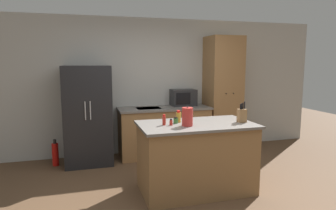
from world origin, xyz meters
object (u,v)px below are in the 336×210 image
object	(u,v)px
pantry_cabinet	(223,94)
spice_bottle_short_red	(164,120)
microwave	(183,98)
spice_bottle_green_herb	(178,117)
fire_extinguisher	(55,154)
spice_bottle_tall_dark	(176,120)
knife_block	(242,115)
spice_bottle_amber_oil	(171,122)
refrigerator	(88,115)
kettle	(187,117)

from	to	relation	value
pantry_cabinet	spice_bottle_short_red	bearing A→B (deg)	-134.72
pantry_cabinet	microwave	world-z (taller)	pantry_cabinet
spice_bottle_short_red	spice_bottle_green_herb	world-z (taller)	spice_bottle_green_herb
fire_extinguisher	spice_bottle_tall_dark	bearing A→B (deg)	-42.11
pantry_cabinet	fire_extinguisher	world-z (taller)	pantry_cabinet
knife_block	spice_bottle_short_red	xyz separation A→B (m)	(-1.07, 0.12, -0.03)
microwave	spice_bottle_green_herb	world-z (taller)	microwave
microwave	spice_bottle_amber_oil	bearing A→B (deg)	-113.48
refrigerator	spice_bottle_short_red	size ratio (longest dim) A/B	12.23
spice_bottle_tall_dark	spice_bottle_amber_oil	world-z (taller)	spice_bottle_amber_oil
microwave	knife_block	distance (m)	1.92
microwave	spice_bottle_tall_dark	bearing A→B (deg)	-112.04
refrigerator	spice_bottle_amber_oil	bearing A→B (deg)	-58.13
spice_bottle_short_red	refrigerator	bearing A→B (deg)	120.36
microwave	spice_bottle_short_red	size ratio (longest dim) A/B	3.38
knife_block	spice_bottle_amber_oil	xyz separation A→B (m)	(-0.99, 0.08, -0.06)
spice_bottle_amber_oil	kettle	world-z (taller)	kettle
pantry_cabinet	spice_bottle_tall_dark	distance (m)	2.21
fire_extinguisher	spice_bottle_amber_oil	bearing A→B (deg)	-45.80
microwave	spice_bottle_green_herb	xyz separation A→B (m)	(-0.65, -1.68, -0.05)
pantry_cabinet	spice_bottle_amber_oil	world-z (taller)	pantry_cabinet
spice_bottle_tall_dark	pantry_cabinet	bearing A→B (deg)	47.40
knife_block	spice_bottle_short_red	distance (m)	1.08
spice_bottle_short_red	fire_extinguisher	world-z (taller)	spice_bottle_short_red
refrigerator	spice_bottle_tall_dark	size ratio (longest dim) A/B	20.90
pantry_cabinet	fire_extinguisher	bearing A→B (deg)	-178.24
spice_bottle_short_red	spice_bottle_tall_dark	bearing A→B (deg)	20.41
microwave	spice_bottle_short_red	world-z (taller)	microwave
refrigerator	fire_extinguisher	size ratio (longest dim) A/B	3.73
pantry_cabinet	knife_block	world-z (taller)	pantry_cabinet
pantry_cabinet	spice_bottle_amber_oil	xyz separation A→B (m)	(-1.59, -1.73, -0.14)
spice_bottle_short_red	kettle	size ratio (longest dim) A/B	0.53
knife_block	kettle	xyz separation A→B (m)	(-0.80, -0.02, 0.02)
microwave	pantry_cabinet	bearing A→B (deg)	-7.78
knife_block	kettle	world-z (taller)	knife_block
refrigerator	spice_bottle_short_red	bearing A→B (deg)	-59.64
kettle	microwave	bearing A→B (deg)	72.58
spice_bottle_tall_dark	spice_bottle_amber_oil	size ratio (longest dim) A/B	0.97
microwave	spice_bottle_green_herb	bearing A→B (deg)	-111.05
spice_bottle_tall_dark	spice_bottle_short_red	world-z (taller)	spice_bottle_short_red
spice_bottle_tall_dark	spice_bottle_short_red	xyz separation A→B (m)	(-0.18, -0.07, 0.03)
spice_bottle_short_red	fire_extinguisher	size ratio (longest dim) A/B	0.31
spice_bottle_green_herb	spice_bottle_tall_dark	bearing A→B (deg)	-136.46
microwave	spice_bottle_short_red	bearing A→B (deg)	-116.13
microwave	knife_block	xyz separation A→B (m)	(0.19, -1.91, -0.03)
kettle	fire_extinguisher	bearing A→B (deg)	135.92
pantry_cabinet	spice_bottle_short_red	size ratio (longest dim) A/B	16.20
spice_bottle_short_red	fire_extinguisher	xyz separation A→B (m)	(-1.50, 1.59, -0.81)
knife_block	spice_bottle_tall_dark	size ratio (longest dim) A/B	3.49
spice_bottle_amber_oil	spice_bottle_green_herb	xyz separation A→B (m)	(0.15, 0.16, 0.04)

